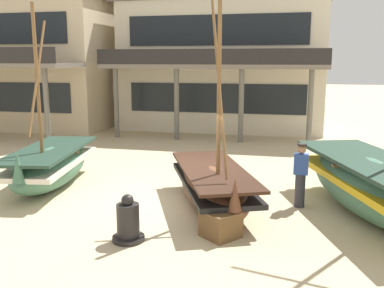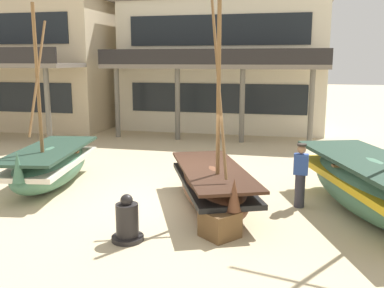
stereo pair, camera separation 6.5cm
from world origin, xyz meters
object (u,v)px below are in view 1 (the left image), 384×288
(harbor_building_annex, at_px, (25,63))
(fishing_boat_far_right, at_px, (213,185))
(fishing_boat_centre_large, at_px, (373,185))
(capstan_winch, at_px, (128,222))
(wooden_barrel, at_px, (220,215))
(fisherman_by_hull, at_px, (301,176))
(fishing_boat_near_left, at_px, (50,165))
(cargo_crate, at_px, (221,224))
(harbor_building_main, at_px, (224,64))

(harbor_building_annex, bearing_deg, fishing_boat_far_right, -42.41)
(fishing_boat_centre_large, distance_m, capstan_winch, 6.00)
(capstan_winch, relative_size, wooden_barrel, 1.47)
(fishing_boat_centre_large, relative_size, capstan_winch, 7.41)
(fisherman_by_hull, relative_size, capstan_winch, 1.64)
(fishing_boat_near_left, xyz_separation_m, fishing_boat_centre_large, (9.08, -0.51, 0.13))
(fisherman_by_hull, distance_m, cargo_crate, 2.99)
(capstan_winch, relative_size, cargo_crate, 1.47)
(wooden_barrel, height_order, harbor_building_annex, harbor_building_annex)
(fishing_boat_near_left, xyz_separation_m, cargo_crate, (5.66, -2.66, -0.36))
(fisherman_by_hull, height_order, cargo_crate, fisherman_by_hull)
(capstan_winch, bearing_deg, harbor_building_annex, 129.17)
(capstan_winch, bearing_deg, fisherman_by_hull, 40.50)
(capstan_winch, bearing_deg, fishing_boat_far_right, 62.11)
(cargo_crate, distance_m, harbor_building_annex, 20.27)
(capstan_winch, height_order, harbor_building_main, harbor_building_main)
(wooden_barrel, relative_size, harbor_building_annex, 0.06)
(wooden_barrel, height_order, cargo_crate, wooden_barrel)
(fishing_boat_near_left, height_order, fisherman_by_hull, fishing_boat_near_left)
(fishing_boat_far_right, relative_size, capstan_winch, 5.22)
(wooden_barrel, bearing_deg, fishing_boat_near_left, 157.58)
(fisherman_by_hull, distance_m, harbor_building_main, 14.08)
(harbor_building_annex, bearing_deg, fisherman_by_hull, -37.03)
(fishing_boat_centre_large, relative_size, harbor_building_annex, 0.67)
(fishing_boat_centre_large, xyz_separation_m, fishing_boat_far_right, (-3.94, -0.23, -0.20))
(fishing_boat_near_left, xyz_separation_m, fishing_boat_far_right, (5.14, -0.73, -0.07))
(fishing_boat_far_right, distance_m, wooden_barrel, 1.65)
(capstan_winch, height_order, wooden_barrel, capstan_winch)
(fishing_boat_centre_large, distance_m, cargo_crate, 4.07)
(fisherman_by_hull, bearing_deg, fishing_boat_centre_large, -8.35)
(fishing_boat_far_right, height_order, cargo_crate, fishing_boat_far_right)
(harbor_building_main, bearing_deg, cargo_crate, -81.19)
(fishing_boat_near_left, height_order, harbor_building_annex, harbor_building_annex)
(fishing_boat_centre_large, relative_size, wooden_barrel, 10.87)
(fishing_boat_near_left, relative_size, harbor_building_annex, 0.47)
(fishing_boat_centre_large, relative_size, fisherman_by_hull, 4.51)
(fishing_boat_centre_large, xyz_separation_m, harbor_building_annex, (-17.44, 12.11, 2.81))
(fishing_boat_far_right, distance_m, capstan_winch, 2.92)
(fishing_boat_centre_large, bearing_deg, capstan_winch, -152.17)
(capstan_winch, xyz_separation_m, harbor_building_annex, (-12.14, 14.91, 3.18))
(fishing_boat_near_left, distance_m, harbor_building_annex, 14.60)
(wooden_barrel, distance_m, harbor_building_annex, 19.96)
(fishing_boat_far_right, xyz_separation_m, wooden_barrel, (0.45, -1.57, -0.23))
(fishing_boat_far_right, xyz_separation_m, fisherman_by_hull, (2.21, 0.48, 0.26))
(fishing_boat_near_left, bearing_deg, capstan_winch, -41.16)
(fishing_boat_centre_large, relative_size, harbor_building_main, 0.68)
(fishing_boat_near_left, bearing_deg, harbor_building_annex, 125.78)
(harbor_building_annex, bearing_deg, wooden_barrel, -44.91)
(fisherman_by_hull, distance_m, wooden_barrel, 2.75)
(fisherman_by_hull, bearing_deg, cargo_crate, -125.14)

